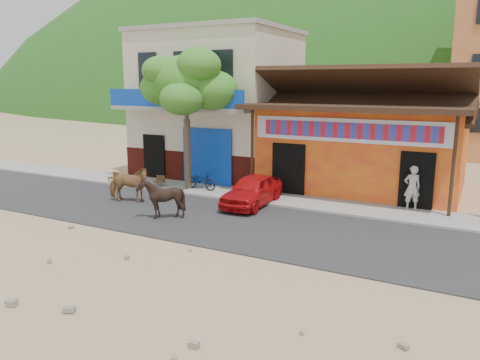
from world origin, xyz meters
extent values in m
plane|color=#9E825B|center=(0.00, 0.00, 0.00)|extent=(120.00, 120.00, 0.00)
cube|color=#28282B|center=(0.00, 2.50, 0.02)|extent=(60.00, 5.00, 0.04)
cube|color=gray|center=(0.00, 6.00, 0.06)|extent=(60.00, 2.00, 0.12)
cube|color=orange|center=(2.00, 10.00, 1.80)|extent=(8.00, 6.00, 3.60)
cube|color=beige|center=(-5.50, 10.00, 3.50)|extent=(7.00, 6.00, 7.00)
ellipsoid|color=#194C14|center=(0.00, 70.00, 12.00)|extent=(100.00, 40.00, 24.00)
imported|color=olive|center=(-5.49, 2.97, 0.75)|extent=(1.84, 1.30, 1.42)
imported|color=black|center=(-3.00, 1.76, 0.76)|extent=(1.45, 1.33, 1.43)
imported|color=red|center=(-1.00, 4.80, 0.63)|extent=(1.45, 3.47, 1.17)
imported|color=black|center=(-4.00, 5.88, 0.52)|extent=(1.54, 0.63, 0.79)
imported|color=#B8B8B8|center=(4.50, 6.70, 0.93)|extent=(0.70, 0.60, 1.62)
camera|label=1|loc=(6.64, -10.75, 4.67)|focal=35.00mm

